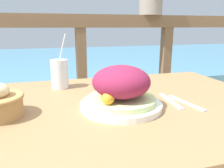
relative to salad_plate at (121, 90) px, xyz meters
name	(u,v)px	position (x,y,z in m)	size (l,w,h in m)	color
patio_table	(114,124)	(-0.01, 0.05, -0.15)	(1.25, 0.83, 0.70)	#997047
railing_fence	(81,62)	(-0.01, 0.90, -0.04)	(2.80, 0.08, 1.06)	brown
sea_backdrop	(63,69)	(-0.01, 3.40, -0.56)	(12.00, 4.00, 0.41)	teal
salad_plate	(121,90)	(0.00, 0.00, 0.00)	(0.28, 0.28, 0.15)	white
drink_glass	(60,74)	(-0.19, 0.32, 0.00)	(0.08, 0.08, 0.24)	silver
fork	(170,101)	(0.20, 0.01, -0.06)	(0.03, 0.18, 0.00)	silver
knife	(186,103)	(0.24, -0.02, -0.06)	(0.04, 0.18, 0.00)	silver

